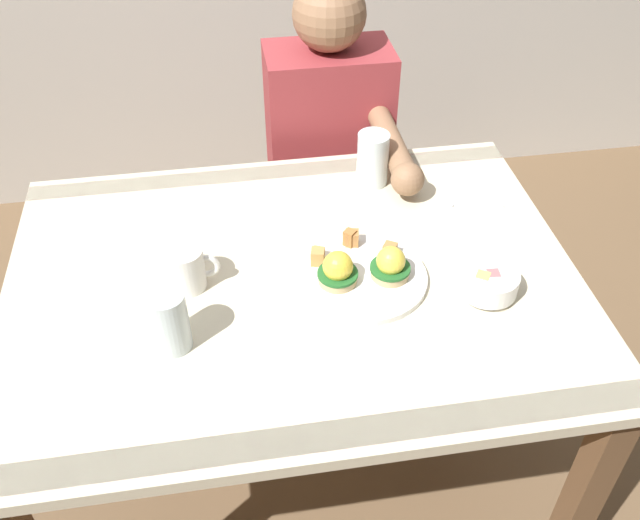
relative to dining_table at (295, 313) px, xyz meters
The scene contains 9 objects.
ground_plane 0.63m from the dining_table, ahead, with size 6.00×6.00×0.00m, color brown.
dining_table is the anchor object (origin of this frame).
eggs_benedict_plate 0.19m from the dining_table, 12.63° to the right, with size 0.27×0.27×0.09m.
fruit_bowl 0.42m from the dining_table, 16.06° to the right, with size 0.12×0.12×0.06m.
coffee_mug 0.27m from the dining_table, behind, with size 0.11×0.08×0.09m.
fork 0.49m from the dining_table, 23.17° to the left, with size 0.16×0.05×0.00m.
water_glass_near 0.34m from the dining_table, 148.60° to the right, with size 0.07×0.07×0.13m.
water_glass_far 0.43m from the dining_table, 53.23° to the left, with size 0.08×0.08×0.13m.
diner_person 0.63m from the dining_table, 72.85° to the left, with size 0.34×0.54×1.14m.
Camera 1 is at (-0.12, -1.07, 1.73)m, focal length 39.08 mm.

